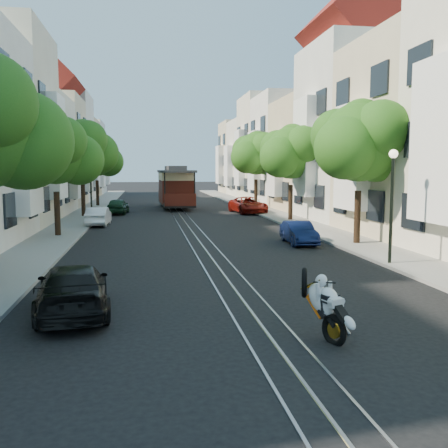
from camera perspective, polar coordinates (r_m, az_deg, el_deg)
name	(u,v)px	position (r m, az deg, el deg)	size (l,w,h in m)	color
ground	(178,213)	(41.27, -5.25, 1.31)	(200.00, 200.00, 0.00)	black
sidewalk_east	(264,211)	(42.34, 4.59, 1.52)	(2.50, 80.00, 0.12)	gray
sidewalk_west	(88,213)	(41.45, -15.31, 1.21)	(2.50, 80.00, 0.12)	gray
rail_left	(172,213)	(41.24, -6.02, 1.31)	(0.06, 80.00, 0.02)	gray
rail_slot	(178,212)	(41.27, -5.25, 1.32)	(0.06, 80.00, 0.02)	gray
rail_right	(185,212)	(41.31, -4.49, 1.33)	(0.06, 80.00, 0.02)	gray
lane_line	(178,213)	(41.27, -5.25, 1.31)	(0.08, 80.00, 0.01)	tan
townhouses_east	(318,150)	(43.45, 10.68, 8.32)	(7.75, 72.00, 12.00)	beige
townhouses_west	(24,150)	(42.02, -21.85, 7.91)	(7.75, 72.00, 11.76)	silver
tree_e_b	(361,144)	(24.13, 15.37, 8.83)	(4.93, 4.08, 6.68)	black
tree_e_c	(292,154)	(34.46, 7.80, 7.95)	(4.84, 3.99, 6.52)	black
tree_e_d	(257,155)	(45.11, 3.77, 7.93)	(5.01, 4.16, 6.85)	black
tree_w_b	(56,153)	(27.41, -18.63, 7.70)	(4.72, 3.87, 6.27)	black
tree_w_c	(82,149)	(38.31, -15.87, 8.30)	(5.13, 4.28, 7.09)	black
tree_w_d	(97,158)	(49.23, -14.29, 7.30)	(4.84, 3.99, 6.52)	black
lamp_east	(392,189)	(19.21, 18.67, 3.80)	(0.32, 0.32, 4.16)	black
lamp_west	(91,180)	(35.24, -14.99, 4.90)	(0.32, 0.32, 4.16)	black
sportbike_rider	(323,302)	(10.82, 11.25, -8.75)	(0.75, 1.66, 1.48)	black
cable_car	(175,185)	(46.09, -5.57, 4.41)	(3.12, 9.22, 3.51)	black
parked_car_e_mid	(299,233)	(24.14, 8.55, -0.98)	(1.15, 3.30, 1.09)	#0C163D
parked_car_e_far	(248,205)	(40.63, 2.77, 2.18)	(2.20, 4.77, 1.33)	maroon
parked_car_w_near	(73,289)	(13.01, -16.87, -7.15)	(1.71, 4.21, 1.22)	black
parked_car_w_mid	(99,216)	(32.65, -14.15, 0.87)	(1.25, 3.59, 1.18)	white
parked_car_w_far	(118,206)	(40.70, -12.03, 2.01)	(1.48, 3.67, 1.25)	#14341E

